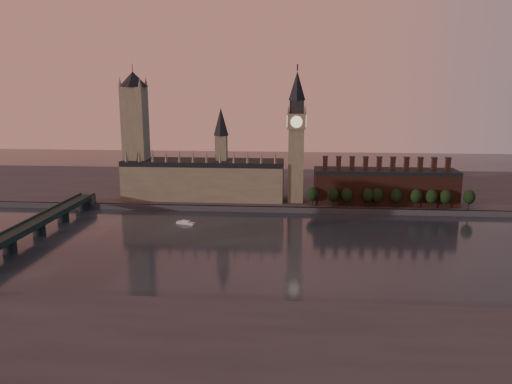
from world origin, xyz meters
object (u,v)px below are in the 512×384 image
(river_boat, at_px, (186,223))
(westminster_bridge, at_px, (22,233))
(big_ben, at_px, (296,136))
(victoria_tower, at_px, (135,131))

(river_boat, bearing_deg, westminster_bridge, -130.03)
(big_ben, bearing_deg, victoria_tower, 177.80)
(victoria_tower, relative_size, big_ben, 1.01)
(river_boat, bearing_deg, victoria_tower, 148.73)
(big_ben, distance_m, westminster_bridge, 205.83)
(victoria_tower, distance_m, river_boat, 101.64)
(big_ben, bearing_deg, westminster_bridge, -145.67)
(big_ben, xyz_separation_m, river_boat, (-76.36, -58.88, -55.81))
(big_ben, distance_m, river_boat, 111.41)
(westminster_bridge, bearing_deg, river_boat, 31.26)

